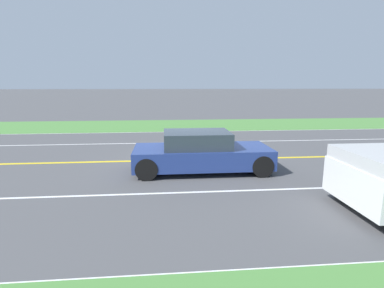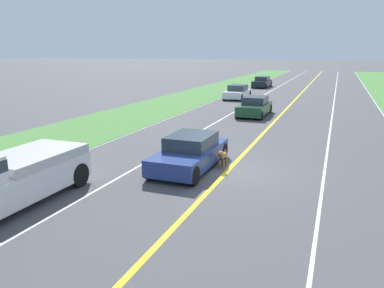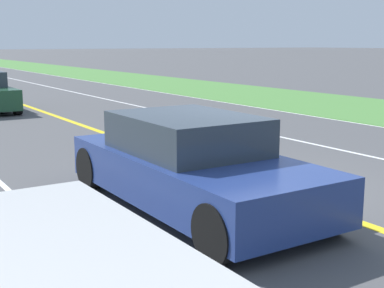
{
  "view_description": "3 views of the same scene",
  "coord_description": "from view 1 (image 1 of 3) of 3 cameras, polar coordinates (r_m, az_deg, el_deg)",
  "views": [
    {
      "loc": [
        11.01,
        -0.9,
        2.8
      ],
      "look_at": [
        1.16,
        0.02,
        0.85
      ],
      "focal_mm": 28.0,
      "sensor_mm": 36.0,
      "label": 1
    },
    {
      "loc": [
        -3.69,
        13.48,
        4.49
      ],
      "look_at": [
        1.2,
        0.87,
        1.13
      ],
      "focal_mm": 35.0,
      "sensor_mm": 36.0,
      "label": 2
    },
    {
      "loc": [
        5.45,
        6.48,
        2.32
      ],
      "look_at": [
        1.7,
        0.58,
        0.99
      ],
      "focal_mm": 50.0,
      "sensor_mm": 36.0,
      "label": 3
    }
  ],
  "objects": [
    {
      "name": "grass_verge_left",
      "position": [
        21.21,
        -2.85,
        3.63
      ],
      "size": [
        6.0,
        160.0,
        0.03
      ],
      "primitive_type": "cube",
      "color": "#4C843D",
      "rests_on": "ground"
    },
    {
      "name": "ground_plane",
      "position": [
        11.4,
        -0.64,
        -3.04
      ],
      "size": [
        400.0,
        400.0,
        0.0
      ],
      "primitive_type": "plane",
      "color": "#4C4C4F"
    },
    {
      "name": "centre_divider_line",
      "position": [
        11.39,
        -0.64,
        -3.02
      ],
      "size": [
        0.18,
        160.0,
        0.01
      ],
      "primitive_type": "cube",
      "color": "yellow",
      "rests_on": "ground"
    },
    {
      "name": "lane_edge_line_left",
      "position": [
        18.25,
        -2.44,
        2.37
      ],
      "size": [
        0.14,
        160.0,
        0.01
      ],
      "primitive_type": "cube",
      "color": "white",
      "rests_on": "ground"
    },
    {
      "name": "lane_dash_same_dir",
      "position": [
        8.06,
        1.43,
        -9.11
      ],
      "size": [
        0.1,
        160.0,
        0.01
      ],
      "primitive_type": "cube",
      "color": "white",
      "rests_on": "ground"
    },
    {
      "name": "dog",
      "position": [
        10.96,
        -1.59,
        -1.02
      ],
      "size": [
        0.27,
        1.22,
        0.79
      ],
      "rotation": [
        0.0,
        0.0,
        0.05
      ],
      "color": "olive",
      "rests_on": "ground"
    },
    {
      "name": "lane_edge_line_right",
      "position": [
        4.97,
        6.56,
        -23.15
      ],
      "size": [
        0.14,
        160.0,
        0.01
      ],
      "primitive_type": "cube",
      "color": "white",
      "rests_on": "ground"
    },
    {
      "name": "lane_dash_oncoming",
      "position": [
        14.8,
        -1.74,
        0.3
      ],
      "size": [
        0.1,
        160.0,
        0.01
      ],
      "primitive_type": "cube",
      "color": "white",
      "rests_on": "ground"
    },
    {
      "name": "ego_car",
      "position": [
        9.82,
        1.68,
        -1.62
      ],
      "size": [
        1.9,
        4.42,
        1.32
      ],
      "color": "navy",
      "rests_on": "ground"
    }
  ]
}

